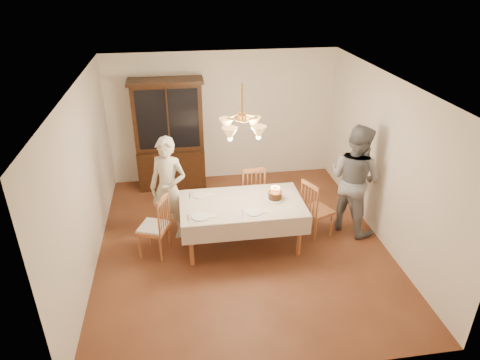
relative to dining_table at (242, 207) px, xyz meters
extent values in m
plane|color=#5A2C19|center=(0.00, 0.00, -0.68)|extent=(5.00, 5.00, 0.00)
plane|color=white|center=(0.00, 0.00, 1.92)|extent=(5.00, 5.00, 0.00)
plane|color=#F0E3CF|center=(0.00, 2.50, 0.62)|extent=(4.50, 0.00, 4.50)
plane|color=#F0E3CF|center=(0.00, -2.50, 0.62)|extent=(4.50, 0.00, 4.50)
plane|color=#F0E3CF|center=(-2.25, 0.00, 0.62)|extent=(0.00, 5.00, 5.00)
plane|color=#F0E3CF|center=(2.25, 0.00, 0.62)|extent=(0.00, 5.00, 5.00)
cube|color=#99522C|center=(0.00, 0.00, 0.05)|extent=(1.80, 1.00, 0.04)
cube|color=beige|center=(0.00, 0.00, 0.07)|extent=(1.90, 1.10, 0.01)
cylinder|color=#99522C|center=(-0.82, -0.42, -0.33)|extent=(0.07, 0.07, 0.71)
cylinder|color=#99522C|center=(0.82, -0.42, -0.33)|extent=(0.07, 0.07, 0.71)
cylinder|color=#99522C|center=(-0.82, 0.42, -0.33)|extent=(0.07, 0.07, 0.71)
cylinder|color=#99522C|center=(0.82, 0.42, -0.33)|extent=(0.07, 0.07, 0.71)
cube|color=black|center=(-1.07, 2.23, -0.28)|extent=(1.30, 0.50, 0.80)
cube|color=black|center=(-1.07, 2.28, 0.77)|extent=(1.30, 0.40, 1.30)
cube|color=black|center=(-1.07, 2.08, 0.77)|extent=(1.14, 0.01, 1.14)
cube|color=black|center=(-1.07, 2.23, 1.45)|extent=(1.38, 0.54, 0.06)
cube|color=#99522C|center=(0.29, 0.87, -0.23)|extent=(0.48, 0.46, 0.05)
cube|color=#99522C|center=(0.31, 0.68, 0.29)|extent=(0.40, 0.08, 0.06)
cylinder|color=#99522C|center=(0.45, 1.06, -0.47)|extent=(0.04, 0.04, 0.43)
cylinder|color=#99522C|center=(0.09, 1.02, -0.47)|extent=(0.04, 0.04, 0.43)
cylinder|color=#99522C|center=(0.49, 0.72, -0.47)|extent=(0.04, 0.04, 0.43)
cylinder|color=#99522C|center=(0.13, 0.68, -0.47)|extent=(0.04, 0.04, 0.43)
cube|color=#99522C|center=(-1.37, -0.04, -0.23)|extent=(0.55, 0.56, 0.05)
cube|color=#99522C|center=(-1.19, -0.11, 0.29)|extent=(0.18, 0.38, 0.06)
cylinder|color=#99522C|center=(-1.46, 0.19, -0.47)|extent=(0.04, 0.04, 0.43)
cylinder|color=#99522C|center=(-1.60, -0.14, -0.47)|extent=(0.04, 0.04, 0.43)
cylinder|color=#99522C|center=(-1.15, 0.07, -0.47)|extent=(0.04, 0.04, 0.43)
cylinder|color=#99522C|center=(-1.28, -0.27, -0.47)|extent=(0.04, 0.04, 0.43)
cube|color=silver|center=(-1.37, -0.04, -0.20)|extent=(0.50, 0.51, 0.03)
cube|color=#99522C|center=(1.25, 0.09, -0.23)|extent=(0.56, 0.57, 0.05)
cube|color=#99522C|center=(1.08, 0.02, 0.29)|extent=(0.19, 0.38, 0.06)
cylinder|color=#99522C|center=(1.48, -0.01, -0.47)|extent=(0.04, 0.04, 0.43)
cylinder|color=#99522C|center=(1.34, 0.32, -0.47)|extent=(0.04, 0.04, 0.43)
cylinder|color=#99522C|center=(1.17, -0.14, -0.47)|extent=(0.04, 0.04, 0.43)
cylinder|color=#99522C|center=(1.03, 0.19, -0.47)|extent=(0.04, 0.04, 0.43)
imported|color=beige|center=(-1.11, 0.47, 0.17)|extent=(0.74, 0.64, 1.70)
imported|color=slate|center=(1.88, 0.20, 0.24)|extent=(1.09, 1.14, 1.85)
cylinder|color=white|center=(0.53, 0.03, 0.08)|extent=(0.30, 0.30, 0.01)
cylinder|color=#381E0C|center=(0.53, 0.03, 0.15)|extent=(0.21, 0.21, 0.11)
cylinder|color=#598CD8|center=(0.59, 0.03, 0.24)|extent=(0.01, 0.01, 0.07)
sphere|color=#FFB23F|center=(0.59, 0.03, 0.28)|extent=(0.01, 0.01, 0.01)
cylinder|color=pink|center=(0.59, 0.06, 0.24)|extent=(0.01, 0.01, 0.07)
sphere|color=#FFB23F|center=(0.59, 0.06, 0.28)|extent=(0.01, 0.01, 0.01)
cylinder|color=#EACC66|center=(0.57, 0.07, 0.24)|extent=(0.01, 0.01, 0.07)
sphere|color=#FFB23F|center=(0.57, 0.07, 0.28)|extent=(0.01, 0.01, 0.01)
cylinder|color=#598CD8|center=(0.55, 0.09, 0.24)|extent=(0.01, 0.01, 0.07)
sphere|color=#FFB23F|center=(0.55, 0.09, 0.28)|extent=(0.01, 0.01, 0.01)
cylinder|color=pink|center=(0.53, 0.09, 0.24)|extent=(0.01, 0.01, 0.07)
sphere|color=#FFB23F|center=(0.53, 0.09, 0.28)|extent=(0.01, 0.01, 0.01)
cylinder|color=#EACC66|center=(0.51, 0.09, 0.24)|extent=(0.01, 0.01, 0.07)
sphere|color=#FFB23F|center=(0.51, 0.09, 0.28)|extent=(0.01, 0.01, 0.01)
cylinder|color=#598CD8|center=(0.49, 0.08, 0.24)|extent=(0.01, 0.01, 0.07)
sphere|color=#FFB23F|center=(0.49, 0.08, 0.28)|extent=(0.01, 0.01, 0.01)
cylinder|color=pink|center=(0.47, 0.07, 0.24)|extent=(0.01, 0.01, 0.07)
sphere|color=#FFB23F|center=(0.47, 0.07, 0.28)|extent=(0.01, 0.01, 0.01)
cylinder|color=#EACC66|center=(0.47, 0.04, 0.24)|extent=(0.01, 0.01, 0.07)
sphere|color=#FFB23F|center=(0.47, 0.04, 0.28)|extent=(0.01, 0.01, 0.01)
cylinder|color=#598CD8|center=(0.47, 0.02, 0.24)|extent=(0.01, 0.01, 0.07)
sphere|color=#FFB23F|center=(0.47, 0.02, 0.28)|extent=(0.01, 0.01, 0.01)
cylinder|color=pink|center=(0.47, 0.00, 0.24)|extent=(0.01, 0.01, 0.07)
sphere|color=#FFB23F|center=(0.47, 0.00, 0.28)|extent=(0.01, 0.01, 0.01)
cylinder|color=#EACC66|center=(0.49, -0.02, 0.24)|extent=(0.01, 0.01, 0.07)
sphere|color=#FFB23F|center=(0.49, -0.02, 0.28)|extent=(0.01, 0.01, 0.01)
cylinder|color=#598CD8|center=(0.51, -0.03, 0.24)|extent=(0.01, 0.01, 0.07)
sphere|color=#FFB23F|center=(0.51, -0.03, 0.28)|extent=(0.01, 0.01, 0.01)
cylinder|color=pink|center=(0.53, -0.03, 0.24)|extent=(0.01, 0.01, 0.07)
sphere|color=#FFB23F|center=(0.53, -0.03, 0.28)|extent=(0.01, 0.01, 0.01)
cylinder|color=#EACC66|center=(0.55, -0.02, 0.24)|extent=(0.01, 0.01, 0.07)
sphere|color=#FFB23F|center=(0.55, -0.02, 0.28)|extent=(0.01, 0.01, 0.01)
cylinder|color=#598CD8|center=(0.57, -0.01, 0.24)|extent=(0.01, 0.01, 0.07)
sphere|color=#FFB23F|center=(0.57, -0.01, 0.28)|extent=(0.01, 0.01, 0.01)
cylinder|color=pink|center=(0.59, 0.01, 0.24)|extent=(0.01, 0.01, 0.07)
sphere|color=#FFB23F|center=(0.59, 0.01, 0.28)|extent=(0.01, 0.01, 0.01)
cylinder|color=white|center=(-0.66, -0.31, 0.08)|extent=(0.27, 0.27, 0.02)
cube|color=silver|center=(-0.84, -0.31, 0.08)|extent=(0.01, 0.16, 0.01)
cube|color=silver|center=(-0.48, -0.31, 0.08)|extent=(0.10, 0.10, 0.01)
cylinder|color=white|center=(0.13, -0.31, 0.08)|extent=(0.25, 0.25, 0.02)
cube|color=silver|center=(-0.04, -0.31, 0.08)|extent=(0.01, 0.16, 0.01)
cube|color=silver|center=(0.30, -0.31, 0.08)|extent=(0.10, 0.10, 0.01)
cylinder|color=white|center=(-0.62, 0.32, 0.08)|extent=(0.24, 0.24, 0.02)
cube|color=silver|center=(-0.78, 0.32, 0.08)|extent=(0.01, 0.16, 0.01)
cube|color=silver|center=(-0.45, 0.32, 0.08)|extent=(0.10, 0.10, 0.01)
cylinder|color=#BF8C3F|center=(0.00, 0.00, 1.72)|extent=(0.02, 0.02, 0.40)
cylinder|color=#BF8C3F|center=(0.00, 0.00, 1.47)|extent=(0.12, 0.12, 0.10)
cone|color=#D8994C|center=(0.20, 0.20, 1.29)|extent=(0.22, 0.22, 0.18)
sphere|color=#FFD899|center=(0.20, 0.20, 1.22)|extent=(0.07, 0.07, 0.07)
cone|color=#D8994C|center=(-0.20, 0.20, 1.29)|extent=(0.22, 0.22, 0.18)
sphere|color=#FFD899|center=(-0.20, 0.20, 1.22)|extent=(0.07, 0.07, 0.07)
cone|color=#D8994C|center=(-0.20, -0.20, 1.29)|extent=(0.22, 0.22, 0.18)
sphere|color=#FFD899|center=(-0.20, -0.20, 1.22)|extent=(0.07, 0.07, 0.07)
cone|color=#D8994C|center=(0.20, -0.20, 1.29)|extent=(0.22, 0.22, 0.18)
sphere|color=#FFD899|center=(0.20, -0.20, 1.22)|extent=(0.07, 0.07, 0.07)
camera|label=1|loc=(-0.88, -5.63, 3.37)|focal=32.00mm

